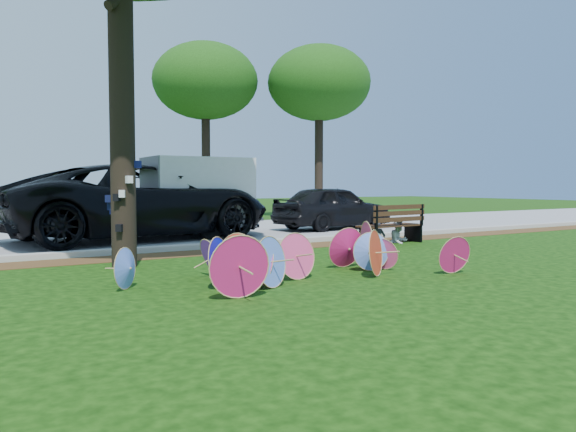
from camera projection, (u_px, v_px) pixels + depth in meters
name	position (u px, v px, depth m)	size (l,w,h in m)	color
ground	(330.00, 284.00, 8.33)	(90.00, 90.00, 0.00)	black
mulch_strip	(208.00, 252.00, 12.16)	(90.00, 1.00, 0.01)	#472D16
curb	(196.00, 247.00, 12.75)	(90.00, 0.30, 0.12)	#B7B5AD
street	(141.00, 235.00, 16.28)	(90.00, 8.00, 0.01)	gray
parasol_pile	(302.00, 256.00, 8.69)	(5.57, 2.22, 0.84)	#5D84EF
black_van	(140.00, 202.00, 14.97)	(3.31, 7.17, 1.99)	black
dark_pickup	(333.00, 207.00, 18.45)	(1.69, 4.21, 1.43)	black
cargo_trailer	(198.00, 192.00, 15.61)	(2.73, 1.73, 2.51)	white
park_bench	(390.00, 224.00, 13.99)	(1.84, 0.70, 0.96)	black
person_left	(378.00, 220.00, 13.85)	(0.44, 0.29, 1.20)	#343847
person_right	(399.00, 219.00, 14.21)	(0.57, 0.45, 1.18)	silver
bg_trees	(139.00, 72.00, 21.37)	(22.06, 6.71, 7.40)	black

